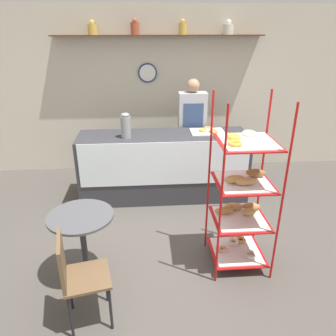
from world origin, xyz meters
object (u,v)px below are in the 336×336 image
object	(u,v)px
person_worker	(192,128)
cafe_table	(82,231)
donut_tray_counter	(208,131)
pastry_rack	(241,198)
coffee_carafe	(126,126)
cafe_chair	(75,272)

from	to	relation	value
person_worker	cafe_table	world-z (taller)	person_worker
cafe_table	donut_tray_counter	xyz separation A→B (m)	(1.56, 1.74, 0.44)
pastry_rack	coffee_carafe	size ratio (longest dim) A/B	5.31
person_worker	cafe_table	bearing A→B (deg)	-122.72
person_worker	coffee_carafe	xyz separation A→B (m)	(-0.99, -0.56, 0.23)
cafe_chair	coffee_carafe	distance (m)	2.27
cafe_chair	coffee_carafe	xyz separation A→B (m)	(0.35, 2.16, 0.60)
person_worker	donut_tray_counter	xyz separation A→B (m)	(0.18, -0.40, 0.08)
pastry_rack	person_worker	distance (m)	2.04
pastry_rack	cafe_table	bearing A→B (deg)	-175.53
cafe_chair	donut_tray_counter	world-z (taller)	donut_tray_counter
cafe_table	person_worker	bearing A→B (deg)	57.28
pastry_rack	cafe_chair	size ratio (longest dim) A/B	2.08
cafe_chair	cafe_table	bearing A→B (deg)	-8.44
pastry_rack	coffee_carafe	xyz separation A→B (m)	(-1.21, 1.46, 0.36)
cafe_chair	pastry_rack	bearing A→B (deg)	-78.05
cafe_table	cafe_chair	size ratio (longest dim) A/B	0.83
pastry_rack	cafe_table	world-z (taller)	pastry_rack
coffee_carafe	donut_tray_counter	bearing A→B (deg)	7.52
donut_tray_counter	cafe_table	bearing A→B (deg)	-131.74
person_worker	cafe_chair	distance (m)	3.06
cafe_table	coffee_carafe	world-z (taller)	coffee_carafe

